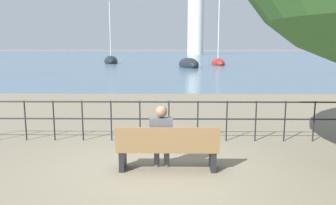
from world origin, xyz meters
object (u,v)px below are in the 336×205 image
at_px(sailboat_2, 218,62).
at_px(harbor_lighthouse, 196,21).
at_px(park_bench, 168,149).
at_px(sailboat_0, 111,61).
at_px(seated_person_left, 161,135).
at_px(sailboat_3, 189,64).

height_order(sailboat_2, harbor_lighthouse, harbor_lighthouse).
height_order(park_bench, sailboat_2, sailboat_2).
bearing_deg(harbor_lighthouse, sailboat_0, -103.63).
bearing_deg(sailboat_0, seated_person_left, -90.33).
relative_size(sailboat_0, sailboat_3, 0.96).
relative_size(park_bench, sailboat_2, 0.15).
bearing_deg(harbor_lighthouse, seated_person_left, -94.25).
bearing_deg(sailboat_3, sailboat_0, 121.40).
relative_size(sailboat_2, harbor_lighthouse, 0.46).
distance_m(sailboat_3, harbor_lighthouse, 90.70).
relative_size(sailboat_2, sailboat_3, 1.21).
distance_m(park_bench, sailboat_2, 42.86).
xyz_separation_m(sailboat_2, sailboat_3, (-4.65, -6.72, 0.03)).
distance_m(park_bench, seated_person_left, 0.30).
distance_m(seated_person_left, sailboat_3, 35.60).
relative_size(park_bench, harbor_lighthouse, 0.07).
xyz_separation_m(seated_person_left, harbor_lighthouse, (9.29, 125.09, 12.12)).
relative_size(sailboat_3, harbor_lighthouse, 0.38).
bearing_deg(seated_person_left, park_bench, -31.70).
bearing_deg(sailboat_2, harbor_lighthouse, 86.89).
distance_m(sailboat_2, harbor_lighthouse, 83.82).
height_order(park_bench, harbor_lighthouse, harbor_lighthouse).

